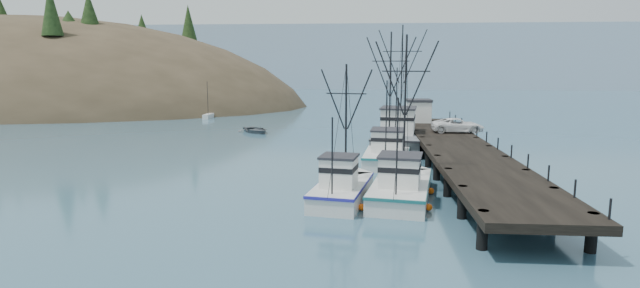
% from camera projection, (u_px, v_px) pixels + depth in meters
% --- Properties ---
extents(ground, '(400.00, 400.00, 0.00)m').
position_uv_depth(ground, '(270.00, 219.00, 29.63)').
color(ground, '#30576C').
rests_on(ground, ground).
extents(pier, '(6.00, 44.00, 2.00)m').
position_uv_depth(pier, '(458.00, 149.00, 43.99)').
color(pier, black).
rests_on(pier, ground).
extents(headland, '(134.80, 78.00, 51.00)m').
position_uv_depth(headland, '(7.00, 124.00, 113.67)').
color(headland, '#382D1E').
rests_on(headland, ground).
extents(distant_ridge, '(360.00, 40.00, 26.00)m').
position_uv_depth(distant_ridge, '(372.00, 87.00, 196.12)').
color(distant_ridge, '#9EB2C6').
rests_on(distant_ridge, ground).
extents(distant_ridge_far, '(180.00, 25.00, 18.00)m').
position_uv_depth(distant_ridge_far, '(255.00, 85.00, 214.86)').
color(distant_ridge_far, silver).
rests_on(distant_ridge_far, ground).
extents(moored_sailboats, '(20.89, 13.24, 6.35)m').
position_uv_depth(moored_sailboats, '(146.00, 114.00, 88.33)').
color(moored_sailboats, silver).
rests_on(moored_sailboats, ground).
extents(trawler_near, '(5.24, 11.35, 11.42)m').
position_uv_depth(trawler_near, '(402.00, 186.00, 34.20)').
color(trawler_near, silver).
rests_on(trawler_near, ground).
extents(trawler_mid, '(4.40, 9.32, 9.45)m').
position_uv_depth(trawler_mid, '(343.00, 188.00, 33.66)').
color(trawler_mid, silver).
rests_on(trawler_mid, ground).
extents(trawler_far, '(5.07, 12.35, 12.42)m').
position_uv_depth(trawler_far, '(388.00, 153.00, 47.09)').
color(trawler_far, silver).
rests_on(trawler_far, ground).
extents(work_vessel, '(6.84, 16.63, 13.70)m').
position_uv_depth(work_vessel, '(399.00, 136.00, 55.15)').
color(work_vessel, slate).
rests_on(work_vessel, ground).
extents(pier_shed, '(3.00, 3.20, 2.80)m').
position_uv_depth(pier_shed, '(419.00, 110.00, 61.55)').
color(pier_shed, silver).
rests_on(pier_shed, pier).
extents(pickup_truck, '(5.43, 2.59, 1.49)m').
position_uv_depth(pickup_truck, '(458.00, 125.00, 52.18)').
color(pickup_truck, white).
rests_on(pickup_truck, pier).
extents(motorboat, '(6.14, 6.37, 1.08)m').
position_uv_depth(motorboat, '(256.00, 133.00, 66.82)').
color(motorboat, '#52565B').
rests_on(motorboat, ground).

